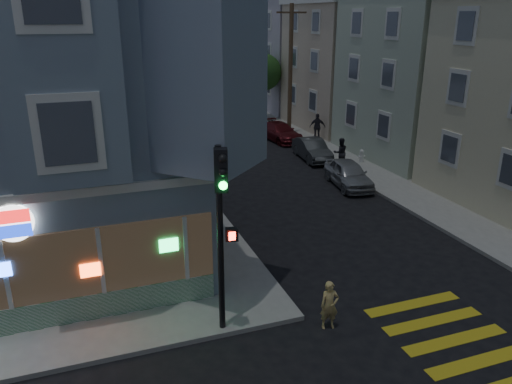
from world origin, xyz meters
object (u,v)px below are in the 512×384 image
fire_hydrant (362,155)px  utility_pole (290,69)px  pedestrian_b (317,127)px  parked_car_b (312,149)px  running_child (329,305)px  street_tree_near (263,72)px  pedestrian_a (340,153)px  parked_car_a (348,174)px  parked_car_d (255,119)px  street_tree_far (234,64)px  parked_car_c (280,132)px  traffic_signal (222,211)px

fire_hydrant → utility_pole: bearing=96.7°
pedestrian_b → parked_car_b: pedestrian_b is taller
running_child → pedestrian_b: size_ratio=0.78×
street_tree_near → fire_hydrant: bearing=-86.8°
pedestrian_a → parked_car_b: 2.50m
pedestrian_b → parked_car_b: bearing=81.8°
utility_pole → pedestrian_a: size_ratio=5.33×
pedestrian_a → parked_car_a: (-1.05, -2.80, -0.32)m
parked_car_d → utility_pole: bearing=-76.2°
parked_car_b → street_tree_far: bearing=90.9°
parked_car_a → parked_car_b: bearing=93.0°
street_tree_near → parked_car_a: size_ratio=1.34×
street_tree_far → parked_car_c: street_tree_far is taller
utility_pole → fire_hydrant: (1.00, -8.50, -4.25)m
parked_car_a → traffic_signal: (-9.61, -10.06, 3.02)m
traffic_signal → running_child: bearing=0.8°
utility_pole → parked_car_c: (-1.30, -1.37, -4.17)m
pedestrian_b → traffic_signal: (-12.37, -19.23, 2.62)m
street_tree_near → parked_car_c: street_tree_near is taller
pedestrian_a → utility_pole: bearing=-85.7°
running_child → pedestrian_b: bearing=75.4°
running_child → fire_hydrant: size_ratio=1.90×
traffic_signal → street_tree_near: bearing=82.1°
street_tree_near → street_tree_far: bearing=90.0°
parked_car_a → pedestrian_b: bearing=81.3°
parked_car_b → parked_car_a: bearing=-89.9°
pedestrian_a → parked_car_c: pedestrian_a is taller
running_child → street_tree_near: bearing=83.9°
running_child → parked_car_a: size_ratio=0.37×
utility_pole → street_tree_near: (0.20, 6.00, -0.86)m
street_tree_near → running_child: street_tree_near is taller
street_tree_near → fire_hydrant: size_ratio=6.97×
pedestrian_b → parked_car_a: size_ratio=0.47×
utility_pole → traffic_signal: 24.64m
pedestrian_a → traffic_signal: traffic_signal is taller
parked_car_c → fire_hydrant: (2.30, -7.13, -0.08)m
parked_car_b → traffic_signal: size_ratio=0.74×
running_child → street_tree_far: bearing=87.5°
pedestrian_b → fire_hydrant: 5.92m
utility_pole → fire_hydrant: 9.56m
utility_pole → pedestrian_b: (1.00, -2.61, -3.73)m
fire_hydrant → parked_car_a: bearing=-130.1°
running_child → traffic_signal: traffic_signal is taller
pedestrian_a → street_tree_near: bearing=-84.7°
fire_hydrant → street_tree_near: bearing=93.2°
pedestrian_a → pedestrian_b: size_ratio=0.92×
street_tree_far → parked_car_a: (-1.95, -25.77, -3.26)m
street_tree_near → pedestrian_a: (-0.90, -14.98, -2.94)m
parked_car_a → parked_car_d: 15.61m
parked_car_b → utility_pole: bearing=83.8°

